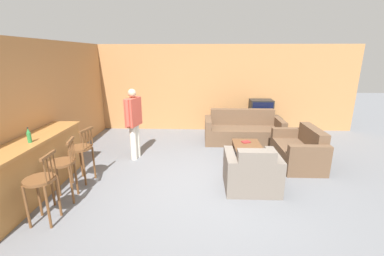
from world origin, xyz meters
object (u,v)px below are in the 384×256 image
tv (261,108)px  bar_chair_far (82,152)px  bar_chair_mid (63,167)px  coffee_table (247,147)px  book_on_table (246,142)px  couch_far (243,131)px  bottle (29,136)px  armchair_near (252,173)px  loveseat_right (299,151)px  bar_chair_near (41,185)px  person_by_window (134,120)px  tv_unit (260,125)px

tv → bar_chair_far: bearing=-140.9°
bar_chair_mid → coffee_table: size_ratio=1.19×
tv → book_on_table: (-0.75, -2.00, -0.37)m
bar_chair_far → tv: bearing=39.1°
bar_chair_mid → book_on_table: 3.74m
couch_far → bottle: 4.93m
coffee_table → bottle: bearing=-156.3°
armchair_near → loveseat_right: size_ratio=0.68×
bar_chair_near → loveseat_right: bearing=26.7°
armchair_near → person_by_window: (-2.40, 1.32, 0.59)m
bar_chair_near → bar_chair_far: same height
loveseat_right → person_by_window: person_by_window is taller
couch_far → tv_unit: (0.64, 0.83, -0.05)m
coffee_table → tv: tv is taller
bar_chair_far → bottle: 0.92m
person_by_window → tv_unit: bearing=32.5°
loveseat_right → tv_unit: 2.32m
bar_chair_mid → tv: bearing=44.3°
couch_far → bottle: size_ratio=8.25×
bar_chair_mid → tv: size_ratio=1.59×
book_on_table → person_by_window: bearing=-178.0°
tv_unit → book_on_table: 2.14m
bar_chair_far → couch_far: (3.34, 2.40, -0.28)m
tv → book_on_table: 2.17m
tv → bottle: bottle is taller
bar_chair_near → armchair_near: bearing=18.8°
tv → bottle: size_ratio=2.63×
couch_far → loveseat_right: 1.76m
bar_chair_near → armchair_near: (3.10, 1.06, -0.28)m
tv → person_by_window: 3.89m
tv_unit → person_by_window: (-3.28, -2.09, 0.65)m
tv_unit → book_on_table: (-0.75, -2.00, 0.14)m
coffee_table → book_on_table: (-0.01, 0.17, 0.07)m
armchair_near → book_on_table: bearing=84.9°
loveseat_right → tv: tv is taller
bar_chair_near → tv_unit: bearing=48.4°
bar_chair_near → book_on_table: size_ratio=4.66×
bar_chair_near → book_on_table: bar_chair_near is taller
coffee_table → bar_chair_mid: bearing=-152.1°
armchair_near → bar_chair_mid: bearing=-171.3°
couch_far → person_by_window: 2.99m
bar_chair_near → bar_chair_far: size_ratio=1.00×
tv → bottle: 5.90m
bar_chair_mid → book_on_table: bearing=30.2°
person_by_window → book_on_table: bearing=2.0°
bar_chair_far → armchair_near: size_ratio=1.12×
tv_unit → tv: bearing=-90.0°
bar_chair_far → tv_unit: bearing=39.1°
couch_far → bottle: bearing=-142.3°
coffee_table → tv_unit: bearing=71.2°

